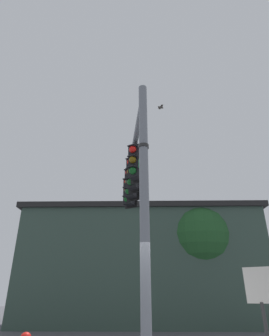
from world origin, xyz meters
name	(u,v)px	position (x,y,z in m)	size (l,w,h in m)	color
signal_pole	(144,208)	(0.00, 0.00, 3.22)	(0.21, 0.21, 6.45)	slate
mast_arm	(134,149)	(1.46, -2.09, 5.99)	(0.17, 0.17, 5.10)	slate
traffic_light_nearest_pole	(135,162)	(1.08, -1.53, 5.21)	(0.54, 0.49, 1.31)	black
traffic_light_mid_inner	(133,173)	(1.59, -2.26, 5.21)	(0.54, 0.49, 1.31)	black
traffic_light_mid_outer	(131,183)	(2.10, -2.99, 5.21)	(0.54, 0.49, 1.31)	black
traffic_light_arm_end	(129,191)	(2.60, -3.71, 5.21)	(0.54, 0.49, 1.31)	black
street_name_sign	(142,152)	(0.17, -0.24, 4.71)	(0.69, 0.92, 0.22)	#147238
bird_flying	(161,107)	(1.34, -4.25, 9.06)	(0.32, 0.27, 0.11)	#4C4742
storefront_building	(142,267)	(6.21, -11.42, 3.16)	(15.85, 13.50, 6.30)	#33473D
tree_by_storefront	(198,238)	(2.31, -11.06, 4.56)	(4.18, 4.18, 6.66)	#4C3823
historical_marker	(262,302)	(-1.73, -2.18, 1.40)	(0.60, 0.08, 2.13)	#333333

